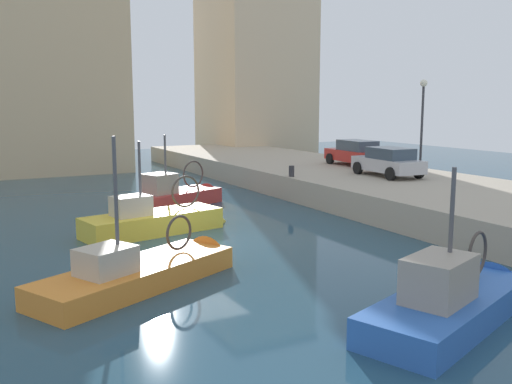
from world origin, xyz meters
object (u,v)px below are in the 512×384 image
Objects in this scene: mooring_bollard_mid at (292,171)px; fishing_boat_red at (178,202)px; fishing_boat_blue at (455,312)px; fishing_boat_yellow at (160,229)px; quay_streetlamp at (423,112)px; parked_car_silver at (388,162)px; fishing_boat_orange at (148,280)px; parked_car_red at (356,153)px.

fishing_boat_red is at bearing 166.23° from mooring_bollard_mid.
mooring_bollard_mid is at bearing -13.77° from fishing_boat_red.
fishing_boat_blue is at bearing -88.31° from fishing_boat_red.
mooring_bollard_mid is (8.23, 3.80, 1.37)m from fishing_boat_yellow.
quay_streetlamp is (13.88, 0.67, 4.35)m from fishing_boat_yellow.
fishing_boat_blue is 12.18m from fishing_boat_yellow.
mooring_bollard_mid is at bearing 24.80° from fishing_boat_yellow.
fishing_boat_orange is at bearing -153.43° from parked_car_silver.
parked_car_red is 6.39m from mooring_bollard_mid.
parked_car_silver is 0.84× the size of quay_streetlamp.
fishing_boat_yellow is at bearing -155.20° from mooring_bollard_mid.
quay_streetlamp is at bearing -21.82° from fishing_boat_red.
parked_car_red is at bearing 58.61° from fishing_boat_blue.
fishing_boat_orange is 1.60× the size of parked_car_red.
fishing_boat_yellow is 1.55× the size of parked_car_silver.
parked_car_red is (10.98, 17.99, 1.82)m from fishing_boat_blue.
fishing_boat_red is at bearing 62.89° from fishing_boat_yellow.
quay_streetlamp is at bearing -92.50° from parked_car_red.
fishing_boat_orange is at bearing -143.65° from parked_car_red.
fishing_boat_yellow is 1.47× the size of parked_car_red.
fishing_boat_red is 11.67m from parked_car_red.
mooring_bollard_mid is at bearing 151.02° from quay_streetlamp.
parked_car_silver is at bearing 144.07° from quay_streetlamp.
fishing_boat_yellow is at bearing 68.40° from fishing_boat_orange.
fishing_boat_blue reaches higher than fishing_boat_yellow.
parked_car_red reaches higher than mooring_bollard_mid.
fishing_boat_orange reaches higher than fishing_boat_blue.
quay_streetlamp is (10.73, 12.44, 4.31)m from fishing_boat_blue.
fishing_boat_yellow is at bearing 104.98° from fishing_boat_blue.
fishing_boat_yellow is 15.55m from parked_car_red.
fishing_boat_red is at bearing 158.18° from quay_streetlamp.
fishing_boat_orange is at bearing -114.24° from fishing_boat_red.
fishing_boat_red is 1.37× the size of parked_car_red.
parked_car_silver is at bearing -19.76° from fishing_boat_red.
quay_streetlamp reaches higher than fishing_boat_orange.
mooring_bollard_mid is at bearing -157.64° from parked_car_red.
fishing_boat_red reaches higher than parked_car_red.
fishing_boat_orange is at bearing -111.60° from fishing_boat_yellow.
mooring_bollard_mid is (-5.89, -2.42, -0.49)m from parked_car_red.
parked_car_red is 6.09m from quay_streetlamp.
fishing_boat_orange is 1.69× the size of parked_car_silver.
parked_car_red is (14.12, 6.23, 1.86)m from fishing_boat_yellow.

